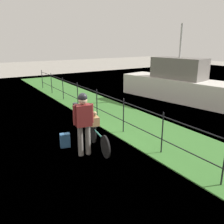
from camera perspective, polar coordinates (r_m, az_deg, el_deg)
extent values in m
plane|color=gray|center=(7.13, -11.01, -7.94)|extent=(60.00, 60.00, 0.00)
cube|color=#38702D|center=(8.45, 7.18, -3.67)|extent=(27.00, 2.40, 0.03)
cylinder|color=black|center=(15.87, -16.23, 7.46)|extent=(0.04, 0.04, 1.16)
cylinder|color=black|center=(14.17, -14.16, 6.58)|extent=(0.04, 0.04, 1.16)
cylinder|color=black|center=(12.49, -11.55, 5.45)|extent=(0.04, 0.04, 1.16)
cylinder|color=black|center=(10.86, -8.15, 3.96)|extent=(0.04, 0.04, 1.16)
cylinder|color=black|center=(9.28, -3.59, 1.93)|extent=(0.04, 0.04, 1.16)
cylinder|color=black|center=(7.81, 2.73, -0.91)|extent=(0.04, 0.04, 1.16)
cylinder|color=black|center=(6.50, 11.83, -4.95)|extent=(0.04, 0.04, 1.16)
cylinder|color=black|center=(5.47, 25.08, -10.50)|extent=(0.04, 0.04, 1.16)
cylinder|color=black|center=(7.86, 2.72, -2.11)|extent=(18.00, 0.03, 0.03)
cylinder|color=black|center=(7.68, 2.78, 2.38)|extent=(18.00, 0.03, 0.03)
cylinder|color=black|center=(6.24, -1.58, -8.25)|extent=(0.60, 0.14, 0.60)
cylinder|color=black|center=(7.14, -4.63, -4.99)|extent=(0.60, 0.14, 0.60)
cylinder|color=#337F70|center=(6.62, -3.24, -5.19)|extent=(0.81, 0.17, 0.04)
cube|color=black|center=(6.96, -4.36, -3.78)|extent=(0.21, 0.12, 0.06)
cube|color=slate|center=(6.93, -4.37, -3.07)|extent=(0.38, 0.22, 0.02)
cube|color=#A87F51|center=(6.89, -4.40, -2.02)|extent=(0.41, 0.30, 0.25)
ellipsoid|color=tan|center=(6.83, -4.43, -0.50)|extent=(0.30, 0.18, 0.13)
sphere|color=tan|center=(6.70, -4.12, -0.30)|extent=(0.11, 0.11, 0.11)
cylinder|color=slate|center=(6.41, -5.73, -6.57)|extent=(0.14, 0.14, 0.82)
cylinder|color=slate|center=(6.36, -7.46, -6.82)|extent=(0.14, 0.14, 0.82)
cube|color=maroon|center=(6.15, -6.80, -0.78)|extent=(0.32, 0.44, 0.56)
cylinder|color=maroon|center=(6.20, -4.86, -0.30)|extent=(0.10, 0.10, 0.50)
cylinder|color=maroon|center=(6.09, -8.80, -0.76)|extent=(0.10, 0.10, 0.50)
sphere|color=tan|center=(6.04, -6.93, 2.75)|extent=(0.22, 0.22, 0.22)
sphere|color=black|center=(6.03, -6.96, 3.46)|extent=(0.23, 0.23, 0.23)
cube|color=#28517A|center=(7.01, -11.08, -6.60)|extent=(0.24, 0.32, 0.40)
cylinder|color=#38383D|center=(9.99, -8.69, 0.82)|extent=(0.20, 0.20, 0.48)
cube|color=silver|center=(12.81, 15.18, 5.32)|extent=(6.29, 2.77, 1.08)
cube|color=slate|center=(12.66, 15.55, 10.00)|extent=(2.85, 1.65, 1.03)
cylinder|color=#B2B2B2|center=(12.59, 16.02, 15.94)|extent=(0.10, 0.10, 1.60)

